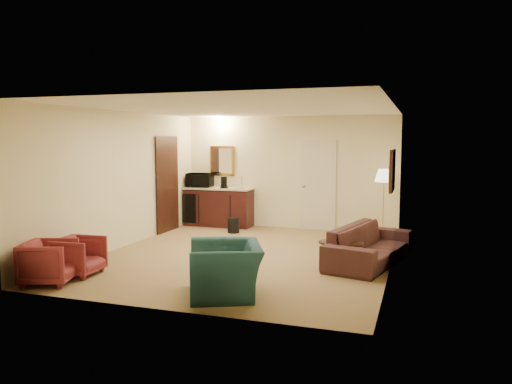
{
  "coord_description": "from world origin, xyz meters",
  "views": [
    {
      "loc": [
        2.93,
        -8.22,
        2.06
      ],
      "look_at": [
        0.03,
        0.5,
        1.09
      ],
      "focal_mm": 35.0,
      "sensor_mm": 36.0,
      "label": 1
    }
  ],
  "objects_px": {
    "waste_bin": "(233,225)",
    "coffee_table": "(341,255)",
    "rose_chair_near": "(79,254)",
    "floor_lamp": "(383,204)",
    "microwave": "(200,179)",
    "coffee_maker": "(224,182)",
    "teal_armchair": "(226,261)",
    "wetbar_cabinet": "(219,207)",
    "sofa": "(370,238)",
    "rose_chair_far": "(49,260)"
  },
  "relations": [
    {
      "from": "wetbar_cabinet",
      "to": "coffee_table",
      "type": "distance_m",
      "value": 4.54
    },
    {
      "from": "coffee_maker",
      "to": "rose_chair_near",
      "type": "bearing_deg",
      "value": -110.32
    },
    {
      "from": "floor_lamp",
      "to": "sofa",
      "type": "bearing_deg",
      "value": -91.27
    },
    {
      "from": "wetbar_cabinet",
      "to": "sofa",
      "type": "relative_size",
      "value": 0.76
    },
    {
      "from": "rose_chair_far",
      "to": "waste_bin",
      "type": "xyz_separation_m",
      "value": [
        1.09,
        4.53,
        -0.18
      ]
    },
    {
      "from": "sofa",
      "to": "coffee_table",
      "type": "height_order",
      "value": "sofa"
    },
    {
      "from": "waste_bin",
      "to": "coffee_table",
      "type": "bearing_deg",
      "value": -39.89
    },
    {
      "from": "rose_chair_far",
      "to": "waste_bin",
      "type": "bearing_deg",
      "value": -33.04
    },
    {
      "from": "coffee_table",
      "to": "microwave",
      "type": "relative_size",
      "value": 1.22
    },
    {
      "from": "coffee_table",
      "to": "floor_lamp",
      "type": "xyz_separation_m",
      "value": [
        0.46,
        2.69,
        0.52
      ]
    },
    {
      "from": "rose_chair_near",
      "to": "floor_lamp",
      "type": "bearing_deg",
      "value": -47.04
    },
    {
      "from": "wetbar_cabinet",
      "to": "coffee_maker",
      "type": "relative_size",
      "value": 5.98
    },
    {
      "from": "wetbar_cabinet",
      "to": "teal_armchair",
      "type": "distance_m",
      "value": 5.37
    },
    {
      "from": "wetbar_cabinet",
      "to": "coffee_maker",
      "type": "height_order",
      "value": "coffee_maker"
    },
    {
      "from": "microwave",
      "to": "coffee_maker",
      "type": "height_order",
      "value": "microwave"
    },
    {
      "from": "sofa",
      "to": "rose_chair_near",
      "type": "distance_m",
      "value": 4.66
    },
    {
      "from": "rose_chair_near",
      "to": "coffee_maker",
      "type": "distance_m",
      "value": 4.73
    },
    {
      "from": "waste_bin",
      "to": "coffee_maker",
      "type": "height_order",
      "value": "coffee_maker"
    },
    {
      "from": "coffee_table",
      "to": "coffee_maker",
      "type": "bearing_deg",
      "value": 137.67
    },
    {
      "from": "microwave",
      "to": "coffee_maker",
      "type": "relative_size",
      "value": 2.19
    },
    {
      "from": "teal_armchair",
      "to": "microwave",
      "type": "bearing_deg",
      "value": -176.44
    },
    {
      "from": "rose_chair_near",
      "to": "wetbar_cabinet",
      "type": "bearing_deg",
      "value": -7.56
    },
    {
      "from": "coffee_table",
      "to": "wetbar_cabinet",
      "type": "bearing_deg",
      "value": 138.4
    },
    {
      "from": "rose_chair_near",
      "to": "coffee_maker",
      "type": "xyz_separation_m",
      "value": [
        0.51,
        4.64,
        0.73
      ]
    },
    {
      "from": "coffee_table",
      "to": "floor_lamp",
      "type": "height_order",
      "value": "floor_lamp"
    },
    {
      "from": "sofa",
      "to": "microwave",
      "type": "relative_size",
      "value": 3.61
    },
    {
      "from": "sofa",
      "to": "rose_chair_near",
      "type": "height_order",
      "value": "sofa"
    },
    {
      "from": "rose_chair_far",
      "to": "microwave",
      "type": "height_order",
      "value": "microwave"
    },
    {
      "from": "teal_armchair",
      "to": "rose_chair_far",
      "type": "xyz_separation_m",
      "value": [
        -2.59,
        -0.33,
        -0.12
      ]
    },
    {
      "from": "sofa",
      "to": "floor_lamp",
      "type": "bearing_deg",
      "value": 12.53
    },
    {
      "from": "sofa",
      "to": "microwave",
      "type": "height_order",
      "value": "microwave"
    },
    {
      "from": "rose_chair_near",
      "to": "microwave",
      "type": "height_order",
      "value": "microwave"
    },
    {
      "from": "rose_chair_near",
      "to": "coffee_table",
      "type": "relative_size",
      "value": 0.88
    },
    {
      "from": "wetbar_cabinet",
      "to": "coffee_table",
      "type": "bearing_deg",
      "value": -41.6
    },
    {
      "from": "rose_chair_far",
      "to": "wetbar_cabinet",
      "type": "bearing_deg",
      "value": -24.3
    },
    {
      "from": "coffee_table",
      "to": "microwave",
      "type": "height_order",
      "value": "microwave"
    },
    {
      "from": "coffee_table",
      "to": "microwave",
      "type": "distance_m",
      "value": 5.02
    },
    {
      "from": "coffee_table",
      "to": "waste_bin",
      "type": "height_order",
      "value": "coffee_table"
    },
    {
      "from": "coffee_table",
      "to": "floor_lamp",
      "type": "relative_size",
      "value": 0.5
    },
    {
      "from": "rose_chair_near",
      "to": "waste_bin",
      "type": "bearing_deg",
      "value": -17.35
    },
    {
      "from": "sofa",
      "to": "rose_chair_far",
      "type": "relative_size",
      "value": 3.14
    },
    {
      "from": "teal_armchair",
      "to": "microwave",
      "type": "distance_m",
      "value": 5.64
    },
    {
      "from": "sofa",
      "to": "coffee_table",
      "type": "relative_size",
      "value": 2.96
    },
    {
      "from": "waste_bin",
      "to": "microwave",
      "type": "height_order",
      "value": "microwave"
    },
    {
      "from": "sofa",
      "to": "waste_bin",
      "type": "distance_m",
      "value": 3.67
    },
    {
      "from": "coffee_table",
      "to": "waste_bin",
      "type": "xyz_separation_m",
      "value": [
        -2.74,
        2.29,
        -0.05
      ]
    },
    {
      "from": "wetbar_cabinet",
      "to": "microwave",
      "type": "xyz_separation_m",
      "value": [
        -0.5,
        0.02,
        0.66
      ]
    },
    {
      "from": "teal_armchair",
      "to": "wetbar_cabinet",
      "type": "bearing_deg",
      "value": 178.95
    },
    {
      "from": "microwave",
      "to": "wetbar_cabinet",
      "type": "bearing_deg",
      "value": -7.28
    },
    {
      "from": "coffee_table",
      "to": "coffee_maker",
      "type": "relative_size",
      "value": 2.67
    }
  ]
}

